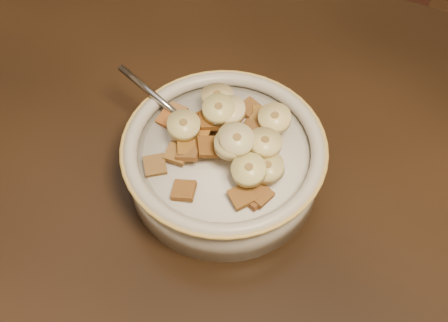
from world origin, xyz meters
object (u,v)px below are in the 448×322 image
at_px(table, 17,212).
at_px(chair, 291,69).
at_px(spoon, 200,133).
at_px(cereal_bowl, 224,166).

height_order(table, chair, chair).
distance_m(table, spoon, 0.20).
bearing_deg(table, chair, 80.01).
xyz_separation_m(cereal_bowl, spoon, (-0.03, 0.01, 0.03)).
relative_size(cereal_bowl, spoon, 4.17).
height_order(chair, spoon, chair).
xyz_separation_m(table, spoon, (0.15, 0.12, 0.07)).
bearing_deg(cereal_bowl, spoon, 164.87).
bearing_deg(chair, spoon, -93.77).
bearing_deg(chair, cereal_bowl, -90.42).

